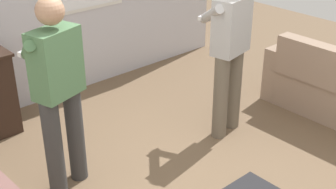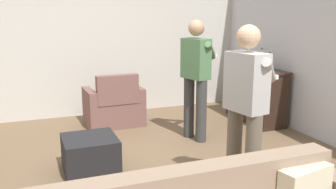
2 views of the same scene
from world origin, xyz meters
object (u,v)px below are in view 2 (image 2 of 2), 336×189
at_px(person_standing_right, 246,105).
at_px(person_standing_left, 196,74).
at_px(sideboard_cabinet, 256,95).
at_px(bottle_liquor_amber, 269,63).
at_px(armchair, 114,108).
at_px(ottoman, 90,154).
at_px(bottle_spirits_clear, 248,57).
at_px(bottle_wine_green, 261,61).

bearing_deg(person_standing_right, person_standing_left, 170.33).
height_order(sideboard_cabinet, bottle_liquor_amber, bottle_liquor_amber).
distance_m(armchair, sideboard_cabinet, 2.32).
xyz_separation_m(ottoman, person_standing_left, (-0.58, 1.59, 0.73)).
bearing_deg(person_standing_left, person_standing_right, -9.67).
xyz_separation_m(bottle_spirits_clear, person_standing_right, (2.50, -1.64, -0.09)).
height_order(sideboard_cabinet, person_standing_left, person_standing_left).
height_order(sideboard_cabinet, bottle_wine_green, bottle_wine_green).
relative_size(bottle_liquor_amber, ottoman, 0.48).
bearing_deg(ottoman, person_standing_left, 109.99).
relative_size(bottle_spirits_clear, person_standing_left, 0.22).
bearing_deg(armchair, bottle_spirits_clear, 83.19).
relative_size(armchair, ottoman, 1.52).
distance_m(ottoman, person_standing_right, 1.87).
distance_m(bottle_wine_green, person_standing_left, 1.42).
bearing_deg(person_standing_right, ottoman, -131.23).
bearing_deg(person_standing_right, sideboard_cabinet, 143.60).
relative_size(ottoman, person_standing_right, 0.35).
relative_size(sideboard_cabinet, bottle_spirits_clear, 3.11).
bearing_deg(bottle_liquor_amber, person_standing_left, -80.83).
distance_m(bottle_spirits_clear, ottoman, 3.34).
height_order(armchair, bottle_wine_green, bottle_wine_green).
xyz_separation_m(armchair, sideboard_cabinet, (0.60, 2.23, 0.15)).
height_order(sideboard_cabinet, person_standing_right, person_standing_right).
height_order(armchair, ottoman, armchair).
relative_size(armchair, person_standing_left, 0.54).
height_order(bottle_wine_green, person_standing_right, person_standing_right).
bearing_deg(bottle_spirits_clear, person_standing_right, -33.20).
xyz_separation_m(bottle_liquor_amber, bottle_spirits_clear, (-0.56, -0.02, 0.03)).
height_order(bottle_liquor_amber, person_standing_right, person_standing_right).
distance_m(person_standing_left, person_standing_right, 1.74).
relative_size(bottle_wine_green, person_standing_right, 0.19).
height_order(armchair, person_standing_left, person_standing_left).
relative_size(armchair, bottle_liquor_amber, 3.18).
bearing_deg(bottle_spirits_clear, bottle_liquor_amber, 2.31).
distance_m(bottle_wine_green, person_standing_right, 2.70).
height_order(bottle_liquor_amber, bottle_spirits_clear, bottle_spirits_clear).
bearing_deg(bottle_wine_green, armchair, -105.60).
distance_m(armchair, bottle_spirits_clear, 2.40).
xyz_separation_m(bottle_liquor_amber, person_standing_right, (1.93, -1.66, -0.06)).
xyz_separation_m(sideboard_cabinet, bottle_wine_green, (0.04, 0.05, 0.56)).
bearing_deg(bottle_liquor_amber, person_standing_right, -40.60).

